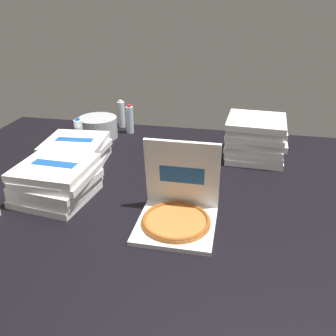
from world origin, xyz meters
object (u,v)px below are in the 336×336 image
Objects in this scene: water_bottle_0 at (130,120)px; ice_bucket at (98,127)px; pizza_stack_left_far at (75,152)px; water_bottle_1 at (79,134)px; open_pizza_box at (178,209)px; pizza_stack_center_near at (256,138)px; pizza_stack_right_mid at (56,181)px; water_bottle_2 at (121,114)px.

ice_bucket is at bearing -146.16° from water_bottle_0.
pizza_stack_left_far is at bearing -86.51° from ice_bucket.
ice_bucket is 1.28× the size of water_bottle_1.
pizza_stack_center_near is (0.40, 0.91, 0.07)m from open_pizza_box.
open_pizza_box is at bearing -34.73° from pizza_stack_left_far.
ice_bucket is (-0.13, 0.96, -0.02)m from pizza_stack_right_mid.
water_bottle_0 is 0.49m from water_bottle_1.
water_bottle_0 and water_bottle_2 have the same top height.
water_bottle_0 is (0.19, 0.65, 0.03)m from pizza_stack_left_far.
water_bottle_2 is at bearing 118.79° from open_pizza_box.
pizza_stack_right_mid is 1.86× the size of water_bottle_0.
open_pizza_box is 1.70× the size of water_bottle_2.
ice_bucket is at bearing 97.62° from pizza_stack_right_mid.
pizza_stack_center_near is 1.29m from water_bottle_1.
pizza_stack_left_far is at bearing 145.27° from open_pizza_box.
pizza_stack_center_near is at bearing -20.97° from water_bottle_2.
pizza_stack_left_far is 0.26m from water_bottle_1.
pizza_stack_center_near is 1.21m from water_bottle_2.
ice_bucket is 0.27m from water_bottle_0.
pizza_stack_right_mid reaches higher than pizza_stack_left_far.
pizza_stack_left_far is 1.79× the size of water_bottle_0.
water_bottle_1 reaches higher than ice_bucket.
pizza_stack_right_mid reaches higher than ice_bucket.
pizza_stack_center_near reaches higher than ice_bucket.
water_bottle_2 is at bearing 84.38° from pizza_stack_left_far.
water_bottle_2 is at bearing 74.01° from water_bottle_1.
pizza_stack_left_far is at bearing -95.62° from water_bottle_2.
water_bottle_0 is 1.00× the size of water_bottle_2.
pizza_stack_center_near is 1.78× the size of water_bottle_0.
open_pizza_box is 1.70× the size of water_bottle_1.
ice_bucket is at bearing 172.72° from pizza_stack_center_near.
open_pizza_box is 0.99m from pizza_stack_center_near.
pizza_stack_center_near is at bearing -16.81° from water_bottle_0.
pizza_stack_center_near reaches higher than water_bottle_2.
water_bottle_1 is (-0.08, 0.24, 0.03)m from pizza_stack_left_far.
pizza_stack_right_mid is 1.05× the size of pizza_stack_center_near.
pizza_stack_right_mid is at bearing 171.17° from open_pizza_box.
ice_bucket is at bearing 128.38° from open_pizza_box.
water_bottle_2 is (-0.02, 1.23, 0.01)m from pizza_stack_right_mid.
ice_bucket is (-1.24, 0.16, -0.06)m from pizza_stack_center_near.
water_bottle_1 is at bearing -175.52° from pizza_stack_center_near.
pizza_stack_center_near is (1.11, 0.80, 0.04)m from pizza_stack_right_mid.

